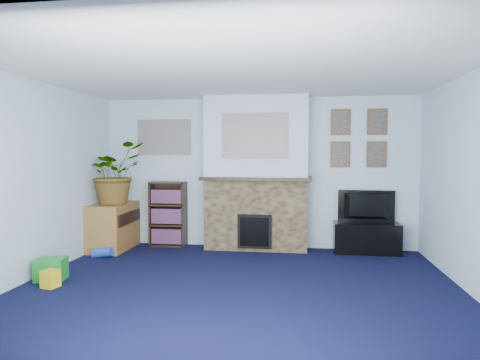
# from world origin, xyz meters

# --- Properties ---
(floor) EXTENTS (5.00, 4.50, 0.01)m
(floor) POSITION_xyz_m (0.00, 0.00, 0.00)
(floor) COLOR black
(floor) RESTS_ON ground
(ceiling) EXTENTS (5.00, 4.50, 0.01)m
(ceiling) POSITION_xyz_m (0.00, 0.00, 2.40)
(ceiling) COLOR white
(ceiling) RESTS_ON wall_back
(wall_back) EXTENTS (5.00, 0.04, 2.40)m
(wall_back) POSITION_xyz_m (0.00, 2.25, 1.20)
(wall_back) COLOR silver
(wall_back) RESTS_ON ground
(wall_front) EXTENTS (5.00, 0.04, 2.40)m
(wall_front) POSITION_xyz_m (0.00, -2.25, 1.20)
(wall_front) COLOR silver
(wall_front) RESTS_ON ground
(wall_left) EXTENTS (0.04, 4.50, 2.40)m
(wall_left) POSITION_xyz_m (-2.50, 0.00, 1.20)
(wall_left) COLOR silver
(wall_left) RESTS_ON ground
(chimney_breast) EXTENTS (1.72, 0.50, 2.40)m
(chimney_breast) POSITION_xyz_m (0.00, 2.05, 1.18)
(chimney_breast) COLOR brown
(chimney_breast) RESTS_ON ground
(collage_main) EXTENTS (1.00, 0.03, 0.68)m
(collage_main) POSITION_xyz_m (0.00, 1.84, 1.78)
(collage_main) COLOR gray
(collage_main) RESTS_ON chimney_breast
(collage_left) EXTENTS (0.90, 0.03, 0.58)m
(collage_left) POSITION_xyz_m (-1.55, 2.23, 1.78)
(collage_left) COLOR gray
(collage_left) RESTS_ON wall_back
(portrait_tl) EXTENTS (0.30, 0.03, 0.40)m
(portrait_tl) POSITION_xyz_m (1.30, 2.23, 2.00)
(portrait_tl) COLOR brown
(portrait_tl) RESTS_ON wall_back
(portrait_tr) EXTENTS (0.30, 0.03, 0.40)m
(portrait_tr) POSITION_xyz_m (1.85, 2.23, 2.00)
(portrait_tr) COLOR brown
(portrait_tr) RESTS_ON wall_back
(portrait_bl) EXTENTS (0.30, 0.03, 0.40)m
(portrait_bl) POSITION_xyz_m (1.30, 2.23, 1.50)
(portrait_bl) COLOR brown
(portrait_bl) RESTS_ON wall_back
(portrait_br) EXTENTS (0.30, 0.03, 0.40)m
(portrait_br) POSITION_xyz_m (1.85, 2.23, 1.50)
(portrait_br) COLOR brown
(portrait_br) RESTS_ON wall_back
(tv_stand) EXTENTS (0.98, 0.41, 0.46)m
(tv_stand) POSITION_xyz_m (1.69, 2.03, 0.23)
(tv_stand) COLOR black
(tv_stand) RESTS_ON ground
(television) EXTENTS (0.85, 0.15, 0.49)m
(television) POSITION_xyz_m (1.69, 2.05, 0.71)
(television) COLOR black
(television) RESTS_ON tv_stand
(bookshelf) EXTENTS (0.58, 0.28, 1.05)m
(bookshelf) POSITION_xyz_m (-1.45, 2.11, 0.50)
(bookshelf) COLOR black
(bookshelf) RESTS_ON ground
(sideboard) EXTENTS (0.52, 0.93, 0.73)m
(sideboard) POSITION_xyz_m (-2.24, 1.75, 0.35)
(sideboard) COLOR olive
(sideboard) RESTS_ON ground
(potted_plant) EXTENTS (1.03, 1.09, 0.97)m
(potted_plant) POSITION_xyz_m (-2.19, 1.70, 1.21)
(potted_plant) COLOR #26661E
(potted_plant) RESTS_ON sideboard
(mantel_clock) EXTENTS (0.11, 0.06, 0.15)m
(mantel_clock) POSITION_xyz_m (0.02, 2.00, 1.22)
(mantel_clock) COLOR gold
(mantel_clock) RESTS_ON chimney_breast
(mantel_candle) EXTENTS (0.05, 0.05, 0.15)m
(mantel_candle) POSITION_xyz_m (0.33, 2.00, 1.23)
(mantel_candle) COLOR #B2BFC6
(mantel_candle) RESTS_ON chimney_breast
(mantel_teddy) EXTENTS (0.13, 0.13, 0.13)m
(mantel_teddy) POSITION_xyz_m (-0.51, 2.00, 1.22)
(mantel_teddy) COLOR slate
(mantel_teddy) RESTS_ON chimney_breast
(mantel_can) EXTENTS (0.07, 0.07, 0.13)m
(mantel_can) POSITION_xyz_m (0.72, 2.00, 1.21)
(mantel_can) COLOR yellow
(mantel_can) RESTS_ON chimney_breast
(green_crate) EXTENTS (0.37, 0.32, 0.26)m
(green_crate) POSITION_xyz_m (-2.26, 0.06, 0.14)
(green_crate) COLOR #198C26
(green_crate) RESTS_ON ground
(toy_ball) EXTENTS (0.16, 0.16, 0.16)m
(toy_ball) POSITION_xyz_m (-2.35, 0.16, 0.09)
(toy_ball) COLOR #198C26
(toy_ball) RESTS_ON ground
(toy_block) EXTENTS (0.19, 0.19, 0.20)m
(toy_block) POSITION_xyz_m (-2.11, -0.20, 0.11)
(toy_block) COLOR yellow
(toy_block) RESTS_ON ground
(toy_tube) EXTENTS (0.31, 0.14, 0.18)m
(toy_tube) POSITION_xyz_m (-2.16, 1.20, 0.07)
(toy_tube) COLOR blue
(toy_tube) RESTS_ON ground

